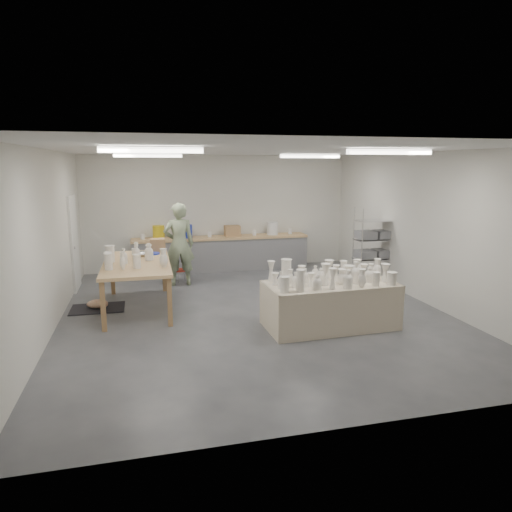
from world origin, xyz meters
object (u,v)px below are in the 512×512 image
object	(u,v)px
work_table	(138,261)
potter	(179,244)
drying_table	(330,302)
red_stool	(179,271)

from	to	relation	value
work_table	potter	bearing A→B (deg)	59.71
drying_table	potter	size ratio (longest dim) A/B	1.17
work_table	red_stool	bearing A→B (deg)	63.61
potter	red_stool	distance (m)	0.73
red_stool	drying_table	bearing A→B (deg)	-58.53
potter	drying_table	bearing A→B (deg)	120.94
work_table	red_stool	distance (m)	2.12
potter	red_stool	xyz separation A→B (m)	(0.00, 0.27, -0.68)
potter	red_stool	size ratio (longest dim) A/B	4.83
potter	red_stool	bearing A→B (deg)	-92.49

